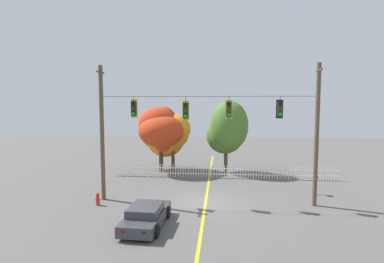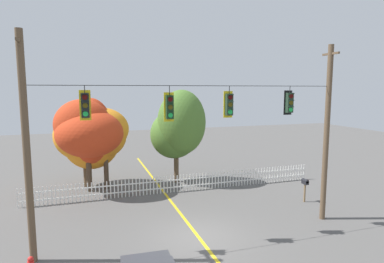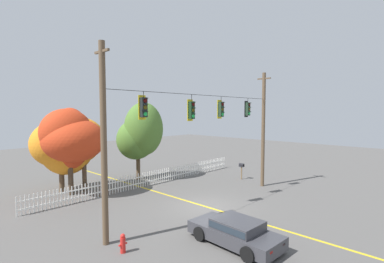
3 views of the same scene
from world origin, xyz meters
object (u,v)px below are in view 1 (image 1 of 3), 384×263
(traffic_signal_westbound_side, at_px, (280,109))
(fire_hydrant, at_px, (98,199))
(roadside_mailbox, at_px, (315,179))
(autumn_maple_far_west, at_px, (227,130))
(autumn_maple_mid, at_px, (161,129))
(parked_car, at_px, (146,215))
(autumn_maple_near_fence, at_px, (164,134))
(autumn_oak_far_east, at_px, (171,131))
(traffic_signal_northbound_secondary, at_px, (186,111))
(traffic_signal_northbound_primary, at_px, (229,109))
(traffic_signal_southbound_primary, at_px, (134,108))

(traffic_signal_westbound_side, height_order, fire_hydrant, traffic_signal_westbound_side)
(roadside_mailbox, bearing_deg, autumn_maple_far_west, 133.57)
(fire_hydrant, bearing_deg, autumn_maple_mid, 77.37)
(autumn_maple_far_west, distance_m, parked_car, 14.11)
(autumn_maple_near_fence, height_order, fire_hydrant, autumn_maple_near_fence)
(autumn_oak_far_east, bearing_deg, autumn_maple_mid, -137.81)
(autumn_maple_mid, relative_size, roadside_mailbox, 4.37)
(autumn_maple_near_fence, distance_m, parked_car, 14.29)
(autumn_oak_far_east, bearing_deg, traffic_signal_northbound_secondary, -75.20)
(autumn_oak_far_east, height_order, autumn_maple_far_west, autumn_maple_far_west)
(traffic_signal_westbound_side, bearing_deg, fire_hydrant, -173.82)
(traffic_signal_westbound_side, height_order, autumn_oak_far_east, traffic_signal_westbound_side)
(traffic_signal_northbound_secondary, xyz_separation_m, traffic_signal_northbound_primary, (2.73, -0.00, 0.07))
(autumn_maple_near_fence, distance_m, fire_hydrant, 11.56)
(autumn_maple_near_fence, height_order, roadside_mailbox, autumn_maple_near_fence)
(autumn_maple_mid, bearing_deg, autumn_maple_near_fence, 89.70)
(traffic_signal_northbound_secondary, xyz_separation_m, parked_car, (-1.61, -4.20, -5.34))
(traffic_signal_northbound_secondary, xyz_separation_m, autumn_oak_far_east, (-2.44, 9.22, -2.14))
(autumn_maple_mid, distance_m, autumn_maple_far_west, 6.12)
(fire_hydrant, relative_size, roadside_mailbox, 0.58)
(traffic_signal_northbound_primary, relative_size, autumn_maple_far_west, 0.21)
(autumn_oak_far_east, distance_m, parked_car, 13.82)
(fire_hydrant, bearing_deg, traffic_signal_southbound_primary, 30.71)
(traffic_signal_northbound_primary, distance_m, autumn_oak_far_east, 10.80)
(traffic_signal_southbound_primary, height_order, fire_hydrant, traffic_signal_southbound_primary)
(autumn_maple_mid, height_order, autumn_maple_far_west, autumn_maple_far_west)
(autumn_maple_mid, bearing_deg, parked_car, -82.58)
(traffic_signal_southbound_primary, distance_m, traffic_signal_northbound_primary, 6.11)
(traffic_signal_northbound_primary, relative_size, roadside_mailbox, 1.01)
(autumn_maple_mid, distance_m, parked_car, 13.24)
(traffic_signal_westbound_side, relative_size, autumn_maple_near_fence, 0.26)
(traffic_signal_westbound_side, height_order, autumn_maple_near_fence, traffic_signal_westbound_side)
(autumn_maple_far_west, bearing_deg, traffic_signal_westbound_side, -70.99)
(parked_car, bearing_deg, traffic_signal_southbound_primary, 112.80)
(traffic_signal_southbound_primary, bearing_deg, autumn_maple_near_fence, 89.30)
(fire_hydrant, height_order, roadside_mailbox, roadside_mailbox)
(roadside_mailbox, bearing_deg, autumn_maple_near_fence, 149.00)
(autumn_maple_far_west, height_order, parked_car, autumn_maple_far_west)
(traffic_signal_westbound_side, distance_m, autumn_maple_mid, 12.62)
(autumn_maple_mid, height_order, roadside_mailbox, autumn_maple_mid)
(parked_car, bearing_deg, traffic_signal_northbound_primary, 44.00)
(autumn_maple_mid, relative_size, fire_hydrant, 7.57)
(traffic_signal_southbound_primary, distance_m, autumn_maple_near_fence, 10.07)
(traffic_signal_northbound_secondary, distance_m, autumn_maple_far_west, 9.41)
(traffic_signal_westbound_side, xyz_separation_m, autumn_oak_far_east, (-8.31, 9.22, -2.25))
(traffic_signal_northbound_primary, bearing_deg, autumn_oak_far_east, 119.28)
(autumn_maple_mid, relative_size, parked_car, 1.43)
(traffic_signal_southbound_primary, distance_m, autumn_maple_far_west, 10.94)
(parked_car, height_order, roadside_mailbox, roadside_mailbox)
(autumn_maple_near_fence, bearing_deg, traffic_signal_westbound_side, -46.80)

